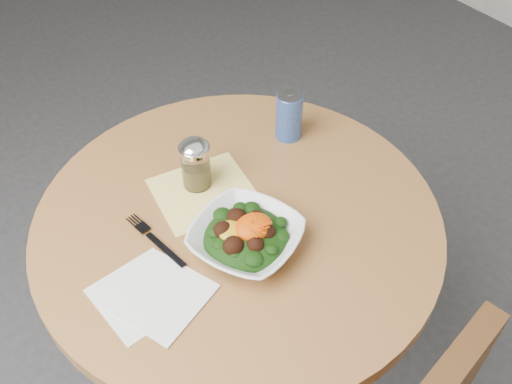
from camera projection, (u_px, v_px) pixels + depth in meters
ground at (243, 376)px, 1.79m from camera, size 6.00×6.00×0.00m
table at (240, 269)px, 1.40m from camera, size 0.90×0.90×0.75m
cloth_napkin at (204, 192)px, 1.30m from camera, size 0.24×0.23×0.00m
paper_napkins at (151, 295)px, 1.10m from camera, size 0.23×0.22×0.00m
salad_bowl at (246, 237)px, 1.17m from camera, size 0.29×0.29×0.08m
fork at (154, 239)px, 1.20m from camera, size 0.05×0.19×0.00m
spice_shaker at (196, 164)px, 1.28m from camera, size 0.07×0.07×0.13m
beverage_can at (289, 116)px, 1.40m from camera, size 0.07×0.07×0.13m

